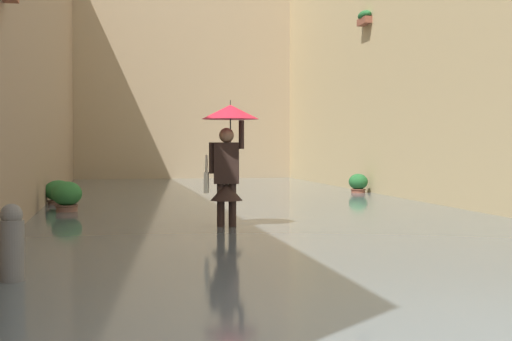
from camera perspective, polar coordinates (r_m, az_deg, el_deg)
The scene contains 8 objects.
ground_plane at distance 16.49m, azimuth -1.43°, elevation -3.09°, with size 60.45×60.45×0.00m, color #605B56.
flood_water at distance 16.48m, azimuth -1.43°, elevation -2.77°, with size 8.94×30.18×0.18m, color #515B60.
building_facade_far at distance 29.64m, azimuth -5.63°, elevation 10.43°, with size 11.74×1.80×11.65m, color tan.
person_wading at distance 11.58m, azimuth -2.14°, elevation 1.84°, with size 0.89×0.89×2.13m.
potted_plant_far_left at distance 20.10m, azimuth 7.76°, elevation -1.10°, with size 0.51×0.51×0.68m.
potted_plant_near_right at distance 14.69m, azimuth -14.16°, elevation -2.07°, with size 0.57×0.57×0.76m.
potted_plant_mid_right at distance 16.60m, azimuth -14.75°, elevation -1.78°, with size 0.60×0.60×0.69m.
mooring_bollard at distance 7.36m, azimuth -18.02°, elevation -5.91°, with size 0.23×0.23×0.90m.
Camera 1 is at (2.69, 4.11, 1.45)m, focal length 52.76 mm.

